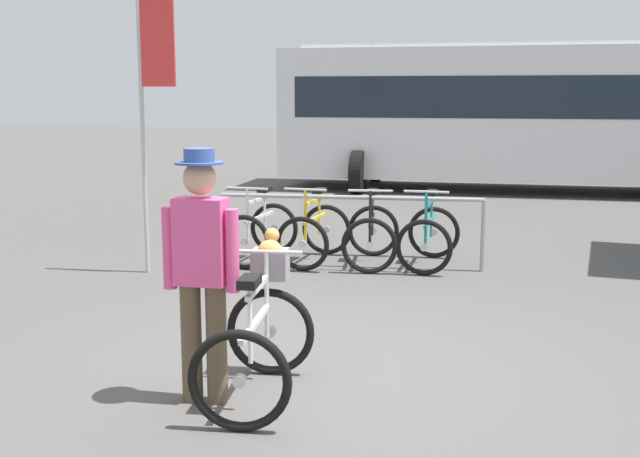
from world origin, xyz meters
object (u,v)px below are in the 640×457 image
(racked_bike_yellow, at_px, (315,233))
(banner_flag, at_px, (152,79))
(racked_bike_teal, at_px, (429,237))
(featured_bicycle, at_px, (260,327))
(person_with_featured_bike, at_px, (202,265))
(bus_distant, at_px, (519,109))
(racked_bike_white, at_px, (260,232))
(racked_bike_black, at_px, (371,235))

(racked_bike_yellow, height_order, banner_flag, banner_flag)
(racked_bike_teal, relative_size, featured_bicycle, 0.90)
(person_with_featured_bike, bearing_deg, racked_bike_yellow, 93.59)
(racked_bike_yellow, bearing_deg, person_with_featured_bike, -86.41)
(person_with_featured_bike, height_order, bus_distant, bus_distant)
(racked_bike_white, relative_size, featured_bicycle, 0.93)
(racked_bike_white, height_order, featured_bicycle, featured_bicycle)
(racked_bike_yellow, distance_m, racked_bike_teal, 1.40)
(featured_bicycle, bearing_deg, racked_bike_black, 88.87)
(featured_bicycle, distance_m, banner_flag, 4.39)
(banner_flag, bearing_deg, racked_bike_black, 23.15)
(banner_flag, bearing_deg, featured_bicycle, -55.62)
(person_with_featured_bike, bearing_deg, bus_distant, 79.70)
(racked_bike_white, distance_m, racked_bike_teal, 2.10)
(racked_bike_yellow, relative_size, racked_bike_teal, 1.05)
(bus_distant, bearing_deg, featured_bicycle, -98.98)
(racked_bike_white, xyz_separation_m, racked_bike_yellow, (0.70, 0.05, 0.00))
(racked_bike_white, relative_size, bus_distant, 0.11)
(racked_bike_black, bearing_deg, featured_bicycle, -91.13)
(racked_bike_teal, height_order, bus_distant, bus_distant)
(racked_bike_yellow, bearing_deg, racked_bike_teal, 4.11)
(racked_bike_black, distance_m, racked_bike_teal, 0.70)
(featured_bicycle, distance_m, person_with_featured_bike, 0.61)
(racked_bike_teal, relative_size, bus_distant, 0.11)
(racked_bike_black, height_order, banner_flag, banner_flag)
(racked_bike_teal, relative_size, banner_flag, 0.35)
(racked_bike_teal, xyz_separation_m, featured_bicycle, (-0.78, -4.38, 0.12))
(banner_flag, bearing_deg, person_with_featured_bike, -61.19)
(racked_bike_yellow, relative_size, featured_bicycle, 0.94)
(racked_bike_yellow, bearing_deg, featured_bicycle, -81.85)
(racked_bike_teal, bearing_deg, racked_bike_white, -175.89)
(racked_bike_white, xyz_separation_m, banner_flag, (-0.96, -0.91, 1.86))
(person_with_featured_bike, bearing_deg, banner_flag, 118.81)
(racked_bike_yellow, height_order, racked_bike_black, same)
(bus_distant, bearing_deg, racked_bike_black, -103.11)
(banner_flag, bearing_deg, racked_bike_white, 43.33)
(banner_flag, bearing_deg, racked_bike_yellow, 29.99)
(racked_bike_white, relative_size, racked_bike_yellow, 0.99)
(featured_bicycle, height_order, bus_distant, bus_distant)
(person_with_featured_bike, distance_m, bus_distant, 12.79)
(racked_bike_white, height_order, banner_flag, banner_flag)
(racked_bike_teal, xyz_separation_m, bus_distant, (1.17, 7.97, 1.37))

